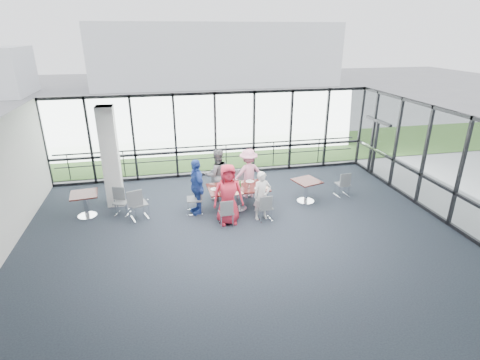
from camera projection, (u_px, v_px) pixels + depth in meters
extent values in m
cube|color=#1F242F|center=(244.00, 238.00, 10.21)|extent=(12.00, 10.00, 0.02)
cube|color=white|center=(245.00, 123.00, 9.02)|extent=(12.00, 10.00, 0.04)
cube|color=silver|center=(325.00, 321.00, 5.08)|extent=(12.00, 0.10, 3.20)
cube|color=white|center=(215.00, 135.00, 14.15)|extent=(12.00, 0.10, 3.20)
cube|color=white|center=(447.00, 167.00, 10.78)|extent=(0.10, 10.00, 3.20)
cube|color=black|center=(375.00, 148.00, 14.39)|extent=(0.12, 1.60, 2.10)
cube|color=silver|center=(111.00, 157.00, 11.64)|extent=(0.50, 0.50, 3.20)
cube|color=gray|center=(202.00, 141.00, 19.29)|extent=(80.00, 70.00, 0.02)
cube|color=#365421|center=(207.00, 152.00, 17.47)|extent=(80.00, 5.00, 0.01)
cube|color=silver|center=(214.00, 54.00, 38.91)|extent=(24.00, 10.00, 6.00)
cylinder|color=#2D2D33|center=(214.00, 157.00, 15.11)|extent=(12.00, 0.06, 0.06)
cube|color=#391311|center=(238.00, 188.00, 11.63)|extent=(1.90, 1.09, 0.04)
cylinder|color=silver|center=(238.00, 198.00, 11.77)|extent=(0.12, 0.12, 0.71)
cylinder|color=silver|center=(238.00, 208.00, 11.89)|extent=(0.56, 0.56, 0.03)
cube|color=#391311|center=(84.00, 194.00, 11.14)|extent=(0.86, 0.86, 0.04)
cylinder|color=silver|center=(86.00, 206.00, 11.28)|extent=(0.12, 0.12, 0.71)
cube|color=#391311|center=(307.00, 181.00, 12.13)|extent=(0.96, 0.96, 0.04)
cylinder|color=silver|center=(306.00, 192.00, 12.27)|extent=(0.12, 0.12, 0.71)
imported|color=red|center=(228.00, 194.00, 10.71)|extent=(0.89, 0.58, 1.81)
imported|color=silver|center=(262.00, 196.00, 11.01)|extent=(0.60, 0.48, 1.49)
imported|color=slate|center=(217.00, 175.00, 12.25)|extent=(0.90, 0.62, 1.74)
imported|color=pink|center=(248.00, 173.00, 12.46)|extent=(1.17, 0.74, 1.68)
imported|color=#27459D|center=(197.00, 187.00, 11.33)|extent=(0.76, 1.11, 1.74)
cylinder|color=white|center=(224.00, 192.00, 11.22)|extent=(0.24, 0.24, 0.01)
cylinder|color=white|center=(259.00, 188.00, 11.49)|extent=(0.25, 0.25, 0.01)
cylinder|color=white|center=(222.00, 185.00, 11.76)|extent=(0.24, 0.24, 0.01)
cylinder|color=white|center=(250.00, 181.00, 12.03)|extent=(0.27, 0.27, 0.01)
cylinder|color=white|center=(215.00, 189.00, 11.44)|extent=(0.25, 0.25, 0.01)
cylinder|color=white|center=(233.00, 188.00, 11.33)|extent=(0.07, 0.07, 0.14)
cylinder|color=white|center=(249.00, 186.00, 11.46)|extent=(0.07, 0.07, 0.15)
cylinder|color=white|center=(237.00, 181.00, 11.85)|extent=(0.07, 0.07, 0.14)
cylinder|color=white|center=(218.00, 190.00, 11.27)|extent=(0.06, 0.06, 0.13)
cube|color=beige|center=(238.00, 193.00, 11.17)|extent=(0.35, 0.27, 0.00)
cube|color=beige|center=(266.00, 187.00, 11.59)|extent=(0.37, 0.33, 0.00)
cube|color=beige|center=(239.00, 183.00, 11.93)|extent=(0.33, 0.34, 0.00)
cube|color=black|center=(239.00, 185.00, 11.68)|extent=(0.10, 0.07, 0.04)
cylinder|color=#9A0100|center=(238.00, 184.00, 11.64)|extent=(0.06, 0.06, 0.18)
cylinder|color=#1D7324|center=(240.00, 184.00, 11.59)|extent=(0.05, 0.05, 0.20)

